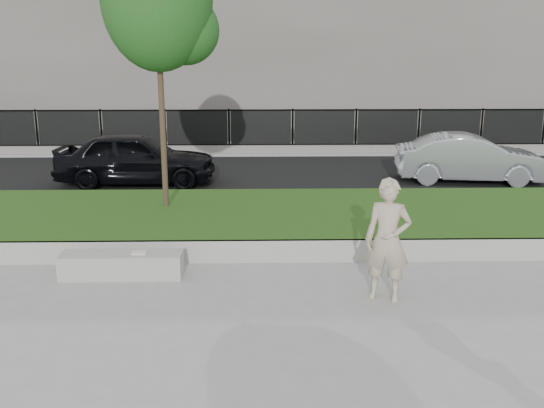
{
  "coord_description": "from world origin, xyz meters",
  "views": [
    {
      "loc": [
        0.42,
        -8.93,
        3.61
      ],
      "look_at": [
        0.64,
        1.2,
        1.01
      ],
      "focal_mm": 40.0,
      "sensor_mm": 36.0,
      "label": 1
    }
  ],
  "objects_px": {
    "car_silver": "(470,158)",
    "book": "(139,253)",
    "young_tree": "(162,4)",
    "man": "(388,240)",
    "stone_bench": "(122,265)",
    "car_dark": "(136,158)"
  },
  "relations": [
    {
      "from": "book",
      "to": "man",
      "type": "bearing_deg",
      "value": -13.77
    },
    {
      "from": "car_silver",
      "to": "man",
      "type": "bearing_deg",
      "value": 161.13
    },
    {
      "from": "car_silver",
      "to": "book",
      "type": "bearing_deg",
      "value": 139.44
    },
    {
      "from": "book",
      "to": "young_tree",
      "type": "height_order",
      "value": "young_tree"
    },
    {
      "from": "man",
      "to": "car_dark",
      "type": "relative_size",
      "value": 0.43
    },
    {
      "from": "stone_bench",
      "to": "car_silver",
      "type": "xyz_separation_m",
      "value": [
        8.04,
        6.92,
        0.5
      ]
    },
    {
      "from": "book",
      "to": "young_tree",
      "type": "relative_size",
      "value": 0.04
    },
    {
      "from": "book",
      "to": "car_silver",
      "type": "height_order",
      "value": "car_silver"
    },
    {
      "from": "young_tree",
      "to": "car_silver",
      "type": "distance_m",
      "value": 9.35
    },
    {
      "from": "young_tree",
      "to": "car_silver",
      "type": "height_order",
      "value": "young_tree"
    },
    {
      "from": "book",
      "to": "car_dark",
      "type": "xyz_separation_m",
      "value": [
        -1.37,
        6.84,
        0.35
      ]
    },
    {
      "from": "man",
      "to": "young_tree",
      "type": "distance_m",
      "value": 6.6
    },
    {
      "from": "stone_bench",
      "to": "young_tree",
      "type": "xyz_separation_m",
      "value": [
        0.36,
        3.14,
        4.26
      ]
    },
    {
      "from": "young_tree",
      "to": "car_dark",
      "type": "distance_m",
      "value": 5.42
    },
    {
      "from": "man",
      "to": "book",
      "type": "bearing_deg",
      "value": -174.85
    },
    {
      "from": "stone_bench",
      "to": "young_tree",
      "type": "height_order",
      "value": "young_tree"
    },
    {
      "from": "stone_bench",
      "to": "car_silver",
      "type": "bearing_deg",
      "value": 40.72
    },
    {
      "from": "stone_bench",
      "to": "young_tree",
      "type": "relative_size",
      "value": 0.35
    },
    {
      "from": "man",
      "to": "young_tree",
      "type": "xyz_separation_m",
      "value": [
        -3.75,
        4.11,
        3.55
      ]
    },
    {
      "from": "man",
      "to": "car_silver",
      "type": "relative_size",
      "value": 0.46
    },
    {
      "from": "book",
      "to": "car_silver",
      "type": "bearing_deg",
      "value": 42.25
    },
    {
      "from": "man",
      "to": "young_tree",
      "type": "relative_size",
      "value": 0.33
    }
  ]
}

